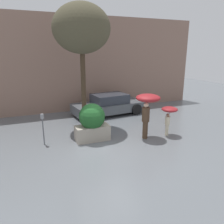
# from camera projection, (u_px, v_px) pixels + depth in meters

# --- Properties ---
(ground_plane) EXTENTS (40.00, 40.00, 0.00)m
(ground_plane) POSITION_uv_depth(u_px,v_px,m) (106.00, 149.00, 8.80)
(ground_plane) COLOR slate
(building_facade) EXTENTS (18.00, 0.30, 6.00)m
(building_facade) POSITION_uv_depth(u_px,v_px,m) (70.00, 65.00, 13.81)
(building_facade) COLOR #8C6B5B
(building_facade) RESTS_ON ground
(planter_box) EXTENTS (1.48, 1.13, 1.66)m
(planter_box) POSITION_uv_depth(u_px,v_px,m) (92.00, 122.00, 9.48)
(planter_box) COLOR #9E9384
(planter_box) RESTS_ON ground
(person_adult) EXTENTS (1.08, 1.08, 2.01)m
(person_adult) POSITION_uv_depth(u_px,v_px,m) (147.00, 103.00, 9.57)
(person_adult) COLOR #473323
(person_adult) RESTS_ON ground
(person_child) EXTENTS (0.74, 0.74, 1.36)m
(person_child) POSITION_uv_depth(u_px,v_px,m) (169.00, 112.00, 10.01)
(person_child) COLOR beige
(person_child) RESTS_ON ground
(parked_car_near) EXTENTS (4.73, 2.44, 1.27)m
(parked_car_near) POSITION_uv_depth(u_px,v_px,m) (110.00, 105.00, 13.60)
(parked_car_near) COLOR #4C5156
(parked_car_near) RESTS_ON ground
(street_tree) EXTENTS (2.71, 2.71, 5.99)m
(street_tree) POSITION_uv_depth(u_px,v_px,m) (82.00, 29.00, 10.10)
(street_tree) COLOR #423323
(street_tree) RESTS_ON ground
(parking_meter) EXTENTS (0.14, 0.14, 1.34)m
(parking_meter) POSITION_uv_depth(u_px,v_px,m) (43.00, 123.00, 9.00)
(parking_meter) COLOR #595B60
(parking_meter) RESTS_ON ground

